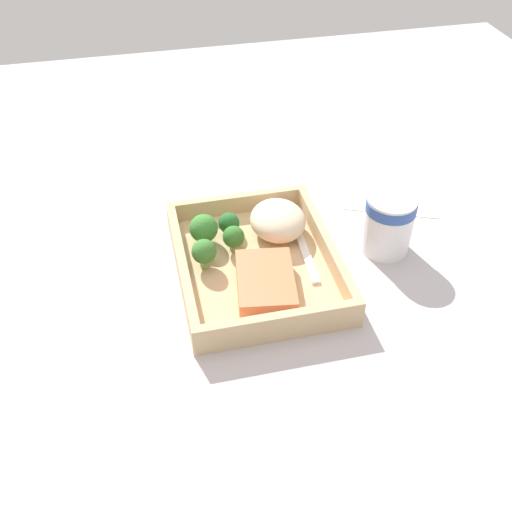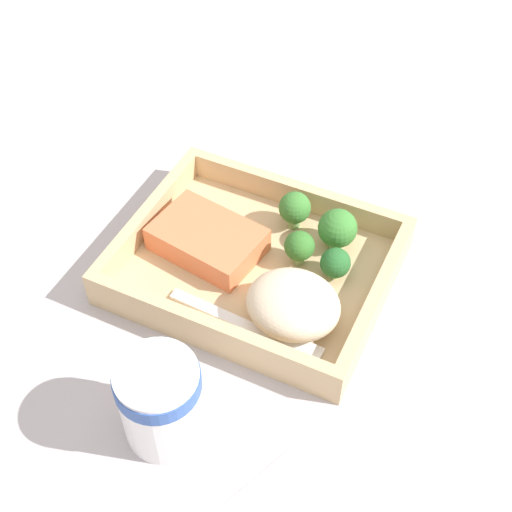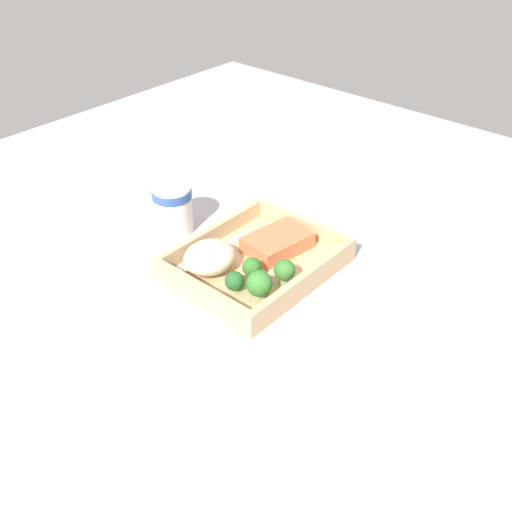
% 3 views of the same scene
% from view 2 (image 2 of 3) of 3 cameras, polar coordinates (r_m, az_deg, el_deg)
% --- Properties ---
extents(ground_plane, '(1.60, 1.60, 0.02)m').
position_cam_2_polar(ground_plane, '(0.74, 0.00, -1.92)').
color(ground_plane, '#B6AEB2').
extents(takeout_tray, '(0.26, 0.21, 0.01)m').
position_cam_2_polar(takeout_tray, '(0.72, 0.00, -1.11)').
color(takeout_tray, tan).
rests_on(takeout_tray, ground_plane).
extents(tray_rim, '(0.26, 0.21, 0.03)m').
position_cam_2_polar(tray_rim, '(0.71, 0.00, -0.03)').
color(tray_rim, tan).
rests_on(tray_rim, takeout_tray).
extents(salmon_fillet, '(0.12, 0.09, 0.03)m').
position_cam_2_polar(salmon_fillet, '(0.73, -3.82, 1.45)').
color(salmon_fillet, '#E67549').
rests_on(salmon_fillet, takeout_tray).
extents(mashed_potatoes, '(0.09, 0.08, 0.05)m').
position_cam_2_polar(mashed_potatoes, '(0.66, 2.99, -3.88)').
color(mashed_potatoes, beige).
rests_on(mashed_potatoes, takeout_tray).
extents(broccoli_floret_1, '(0.04, 0.04, 0.05)m').
position_cam_2_polar(broccoli_floret_1, '(0.73, 6.54, 2.17)').
color(broccoli_floret_1, '#7EA163').
rests_on(broccoli_floret_1, takeout_tray).
extents(broccoli_floret_2, '(0.03, 0.03, 0.04)m').
position_cam_2_polar(broccoli_floret_2, '(0.74, 3.12, 3.82)').
color(broccoli_floret_2, '#77A15D').
rests_on(broccoli_floret_2, takeout_tray).
extents(broccoli_floret_3, '(0.03, 0.03, 0.03)m').
position_cam_2_polar(broccoli_floret_3, '(0.70, 6.37, -0.58)').
color(broccoli_floret_3, '#8AAB63').
rests_on(broccoli_floret_3, takeout_tray).
extents(broccoli_floret_4, '(0.03, 0.03, 0.04)m').
position_cam_2_polar(broccoli_floret_4, '(0.71, 3.49, 0.75)').
color(broccoli_floret_4, '#79995C').
rests_on(broccoli_floret_4, takeout_tray).
extents(fork, '(0.16, 0.02, 0.00)m').
position_cam_2_polar(fork, '(0.67, -0.15, -5.90)').
color(fork, white).
rests_on(fork, takeout_tray).
extents(paper_cup, '(0.07, 0.07, 0.09)m').
position_cam_2_polar(paper_cup, '(0.59, -7.66, -11.26)').
color(paper_cup, white).
rests_on(paper_cup, ground_plane).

